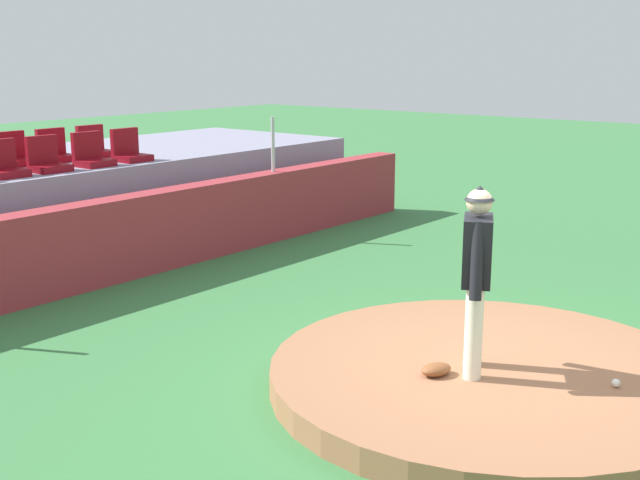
{
  "coord_description": "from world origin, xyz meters",
  "views": [
    {
      "loc": [
        -6.5,
        -3.21,
        3.08
      ],
      "look_at": [
        0.0,
        2.02,
        1.14
      ],
      "focal_mm": 45.68,
      "sensor_mm": 36.0,
      "label": 1
    }
  ],
  "objects_px": {
    "stadium_chair_1": "(4,165)",
    "stadium_chair_7": "(14,155)",
    "pitcher": "(477,266)",
    "baseball": "(616,383)",
    "stadium_chair_8": "(55,151)",
    "stadium_chair_2": "(47,160)",
    "stadium_chair_4": "(129,151)",
    "stadium_chair_9": "(94,147)",
    "stadium_chair_3": "(91,156)",
    "fielding_glove": "(436,369)"
  },
  "relations": [
    {
      "from": "fielding_glove",
      "to": "stadium_chair_8",
      "type": "height_order",
      "value": "stadium_chair_8"
    },
    {
      "from": "stadium_chair_1",
      "to": "stadium_chair_8",
      "type": "xyz_separation_m",
      "value": [
        1.37,
        0.86,
        0.0
      ]
    },
    {
      "from": "baseball",
      "to": "stadium_chair_3",
      "type": "distance_m",
      "value": 8.14
    },
    {
      "from": "stadium_chair_4",
      "to": "stadium_chair_8",
      "type": "bearing_deg",
      "value": -50.28
    },
    {
      "from": "stadium_chair_2",
      "to": "stadium_chair_4",
      "type": "bearing_deg",
      "value": 179.6
    },
    {
      "from": "fielding_glove",
      "to": "stadium_chair_7",
      "type": "xyz_separation_m",
      "value": [
        0.54,
        7.61,
        1.28
      ]
    },
    {
      "from": "pitcher",
      "to": "stadium_chair_3",
      "type": "xyz_separation_m",
      "value": [
        0.93,
        6.87,
        0.35
      ]
    },
    {
      "from": "fielding_glove",
      "to": "baseball",
      "type": "bearing_deg",
      "value": -40.27
    },
    {
      "from": "stadium_chair_3",
      "to": "stadium_chair_7",
      "type": "xyz_separation_m",
      "value": [
        -0.69,
        0.94,
        0.0
      ]
    },
    {
      "from": "stadium_chair_7",
      "to": "stadium_chair_9",
      "type": "xyz_separation_m",
      "value": [
        1.39,
        -0.05,
        0.0
      ]
    },
    {
      "from": "stadium_chair_2",
      "to": "stadium_chair_4",
      "type": "distance_m",
      "value": 1.44
    },
    {
      "from": "pitcher",
      "to": "stadium_chair_9",
      "type": "distance_m",
      "value": 7.94
    },
    {
      "from": "stadium_chair_4",
      "to": "stadium_chair_9",
      "type": "height_order",
      "value": "same"
    },
    {
      "from": "stadium_chair_7",
      "to": "stadium_chair_2",
      "type": "bearing_deg",
      "value": 87.43
    },
    {
      "from": "baseball",
      "to": "stadium_chair_2",
      "type": "distance_m",
      "value": 8.15
    },
    {
      "from": "stadium_chair_1",
      "to": "stadium_chair_7",
      "type": "bearing_deg",
      "value": -127.6
    },
    {
      "from": "baseball",
      "to": "stadium_chair_9",
      "type": "relative_size",
      "value": 0.15
    },
    {
      "from": "stadium_chair_2",
      "to": "stadium_chair_7",
      "type": "relative_size",
      "value": 1.0
    },
    {
      "from": "stadium_chair_1",
      "to": "stadium_chair_7",
      "type": "xyz_separation_m",
      "value": [
        0.7,
        0.9,
        0.0
      ]
    },
    {
      "from": "baseball",
      "to": "stadium_chair_9",
      "type": "xyz_separation_m",
      "value": [
        1.18,
        8.92,
        1.3
      ]
    },
    {
      "from": "pitcher",
      "to": "fielding_glove",
      "type": "relative_size",
      "value": 5.7
    },
    {
      "from": "stadium_chair_3",
      "to": "stadium_chair_4",
      "type": "distance_m",
      "value": 0.71
    },
    {
      "from": "fielding_glove",
      "to": "stadium_chair_2",
      "type": "height_order",
      "value": "stadium_chair_2"
    },
    {
      "from": "baseball",
      "to": "stadium_chair_7",
      "type": "bearing_deg",
      "value": 91.35
    },
    {
      "from": "stadium_chair_1",
      "to": "stadium_chair_7",
      "type": "height_order",
      "value": "same"
    },
    {
      "from": "stadium_chair_1",
      "to": "stadium_chair_3",
      "type": "height_order",
      "value": "same"
    },
    {
      "from": "stadium_chair_2",
      "to": "stadium_chair_8",
      "type": "height_order",
      "value": "same"
    },
    {
      "from": "pitcher",
      "to": "stadium_chair_2",
      "type": "bearing_deg",
      "value": 60.6
    },
    {
      "from": "stadium_chair_1",
      "to": "stadium_chair_7",
      "type": "distance_m",
      "value": 1.14
    },
    {
      "from": "pitcher",
      "to": "stadium_chair_7",
      "type": "bearing_deg",
      "value": 60.5
    },
    {
      "from": "stadium_chair_4",
      "to": "stadium_chair_8",
      "type": "relative_size",
      "value": 1.0
    },
    {
      "from": "pitcher",
      "to": "stadium_chair_3",
      "type": "bearing_deg",
      "value": 54.57
    },
    {
      "from": "stadium_chair_8",
      "to": "stadium_chair_9",
      "type": "height_order",
      "value": "same"
    },
    {
      "from": "stadium_chair_1",
      "to": "stadium_chair_9",
      "type": "height_order",
      "value": "same"
    },
    {
      "from": "fielding_glove",
      "to": "stadium_chair_4",
      "type": "distance_m",
      "value": 7.07
    },
    {
      "from": "stadium_chair_4",
      "to": "stadium_chair_3",
      "type": "bearing_deg",
      "value": 1.38
    },
    {
      "from": "pitcher",
      "to": "stadium_chair_8",
      "type": "relative_size",
      "value": 3.42
    },
    {
      "from": "stadium_chair_1",
      "to": "stadium_chair_3",
      "type": "distance_m",
      "value": 1.38
    },
    {
      "from": "pitcher",
      "to": "fielding_glove",
      "type": "bearing_deg",
      "value": 117.14
    },
    {
      "from": "pitcher",
      "to": "baseball",
      "type": "distance_m",
      "value": 1.56
    },
    {
      "from": "stadium_chair_3",
      "to": "stadium_chair_7",
      "type": "relative_size",
      "value": 1.0
    },
    {
      "from": "stadium_chair_7",
      "to": "stadium_chair_1",
      "type": "bearing_deg",
      "value": 52.4
    },
    {
      "from": "stadium_chair_2",
      "to": "stadium_chair_7",
      "type": "bearing_deg",
      "value": -92.57
    },
    {
      "from": "pitcher",
      "to": "fielding_glove",
      "type": "distance_m",
      "value": 1.0
    },
    {
      "from": "stadium_chair_7",
      "to": "stadium_chair_9",
      "type": "bearing_deg",
      "value": 178.04
    },
    {
      "from": "stadium_chair_3",
      "to": "stadium_chair_9",
      "type": "height_order",
      "value": "same"
    },
    {
      "from": "fielding_glove",
      "to": "stadium_chair_7",
      "type": "bearing_deg",
      "value": 106.79
    },
    {
      "from": "pitcher",
      "to": "baseball",
      "type": "height_order",
      "value": "pitcher"
    },
    {
      "from": "stadium_chair_1",
      "to": "stadium_chair_2",
      "type": "relative_size",
      "value": 1.0
    },
    {
      "from": "stadium_chair_3",
      "to": "stadium_chair_4",
      "type": "relative_size",
      "value": 1.0
    }
  ]
}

